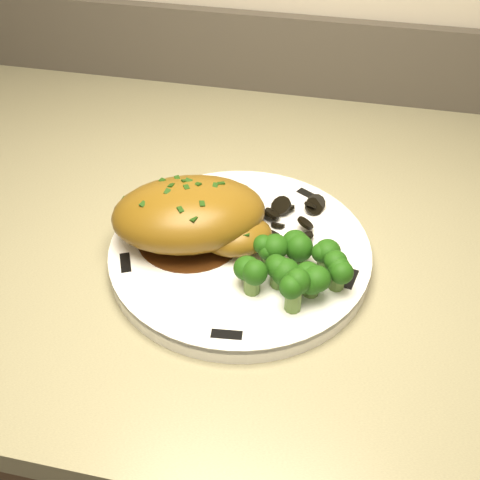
% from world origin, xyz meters
% --- Properties ---
extents(counter, '(2.08, 0.69, 1.02)m').
position_xyz_m(counter, '(-0.31, 1.67, 0.45)').
color(counter, brown).
rests_on(counter, ground).
extents(plate, '(0.33, 0.33, 0.02)m').
position_xyz_m(plate, '(-0.34, 1.59, 0.91)').
color(plate, white).
rests_on(plate, counter).
extents(rim_accent_0, '(0.03, 0.02, 0.00)m').
position_xyz_m(rim_accent_0, '(-0.28, 1.70, 0.92)').
color(rim_accent_0, black).
rests_on(rim_accent_0, plate).
extents(rim_accent_1, '(0.03, 0.03, 0.00)m').
position_xyz_m(rim_accent_1, '(-0.42, 1.69, 0.92)').
color(rim_accent_1, black).
rests_on(rim_accent_1, plate).
extents(rim_accent_2, '(0.02, 0.03, 0.00)m').
position_xyz_m(rim_accent_2, '(-0.45, 1.54, 0.92)').
color(rim_accent_2, black).
rests_on(rim_accent_2, plate).
extents(rim_accent_3, '(0.03, 0.01, 0.00)m').
position_xyz_m(rim_accent_3, '(-0.33, 1.47, 0.92)').
color(rim_accent_3, black).
rests_on(rim_accent_3, plate).
extents(rim_accent_4, '(0.02, 0.03, 0.00)m').
position_xyz_m(rim_accent_4, '(-0.22, 1.57, 0.92)').
color(rim_accent_4, black).
rests_on(rim_accent_4, plate).
extents(gravy_pool, '(0.12, 0.12, 0.00)m').
position_xyz_m(gravy_pool, '(-0.40, 1.60, 0.92)').
color(gravy_pool, '#3E1E0B').
rests_on(gravy_pool, plate).
extents(chicken_breast, '(0.20, 0.16, 0.06)m').
position_xyz_m(chicken_breast, '(-0.39, 1.60, 0.95)').
color(chicken_breast, '#855C17').
rests_on(chicken_breast, plate).
extents(mushroom_pile, '(0.09, 0.07, 0.02)m').
position_xyz_m(mushroom_pile, '(-0.31, 1.65, 0.92)').
color(mushroom_pile, black).
rests_on(mushroom_pile, plate).
extents(broccoli_florets, '(0.11, 0.10, 0.04)m').
position_xyz_m(broccoli_florets, '(-0.27, 1.55, 0.94)').
color(broccoli_florets, olive).
rests_on(broccoli_florets, plate).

